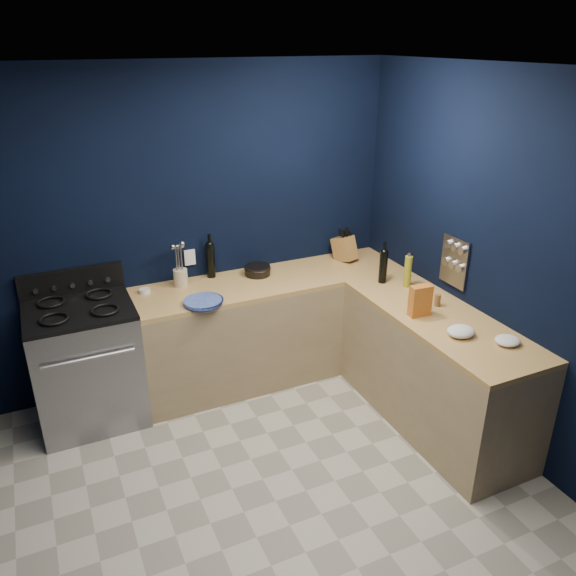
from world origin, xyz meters
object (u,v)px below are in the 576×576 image
crouton_bag (420,301)px  utensil_crock (181,278)px  gas_range (88,366)px  plate_stack (203,302)px  knife_block (344,249)px

crouton_bag → utensil_crock: bearing=143.3°
gas_range → crouton_bag: crouton_bag is taller
plate_stack → utensil_crock: (-0.06, 0.41, 0.05)m
gas_range → plate_stack: bearing=-14.2°
utensil_crock → knife_block: knife_block is taller
gas_range → knife_block: 2.36m
utensil_crock → knife_block: (1.48, -0.05, 0.04)m
knife_block → crouton_bag: 1.19m
knife_block → crouton_bag: (-0.06, -1.19, 0.01)m
gas_range → utensil_crock: 0.98m
plate_stack → crouton_bag: crouton_bag is taller
plate_stack → gas_range: bearing=165.8°
plate_stack → knife_block: (1.43, 0.36, 0.09)m
utensil_crock → knife_block: bearing=-1.9°
gas_range → crouton_bag: bearing=-25.2°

